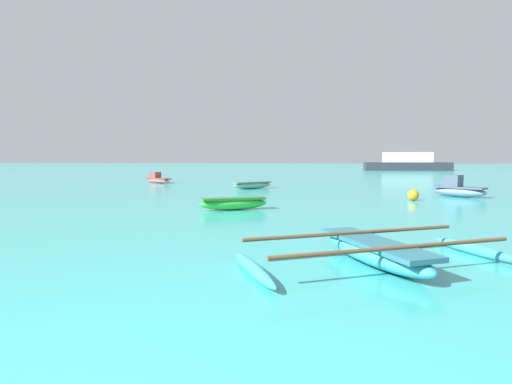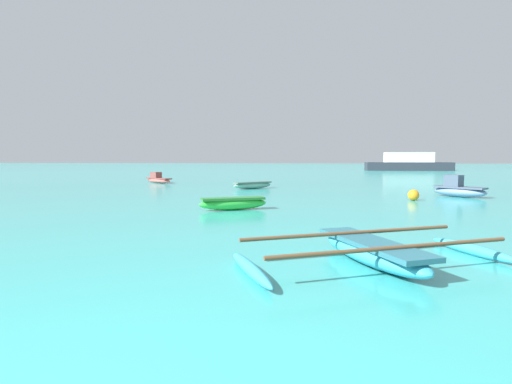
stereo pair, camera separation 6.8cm
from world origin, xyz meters
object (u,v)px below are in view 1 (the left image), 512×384
(mooring_buoy_0, at_px, (413,195))
(moored_boat_2, at_px, (234,203))
(moored_boat_3, at_px, (374,252))
(moored_boat_4, at_px, (458,189))
(moored_boat_1, at_px, (158,179))
(distant_ferry, at_px, (407,163))
(moored_boat_0, at_px, (252,185))

(mooring_buoy_0, bearing_deg, moored_boat_2, -151.87)
(moored_boat_2, bearing_deg, moored_boat_3, -85.92)
(moored_boat_4, bearing_deg, mooring_buoy_0, -100.29)
(moored_boat_4, bearing_deg, moored_boat_1, -161.84)
(moored_boat_3, height_order, distant_ferry, distant_ferry)
(moored_boat_1, bearing_deg, distant_ferry, 87.21)
(moored_boat_0, height_order, moored_boat_3, moored_boat_3)
(moored_boat_3, relative_size, distant_ferry, 0.44)
(moored_boat_0, relative_size, moored_boat_1, 0.91)
(moored_boat_1, xyz_separation_m, mooring_buoy_0, (14.74, -10.02, -0.04))
(mooring_buoy_0, height_order, distant_ferry, distant_ferry)
(moored_boat_3, bearing_deg, moored_boat_4, 129.97)
(moored_boat_0, relative_size, moored_boat_3, 0.47)
(moored_boat_2, relative_size, moored_boat_4, 1.09)
(moored_boat_1, xyz_separation_m, moored_boat_3, (11.17, -20.50, -0.06))
(distant_ferry, bearing_deg, moored_boat_4, -101.45)
(moored_boat_0, xyz_separation_m, mooring_buoy_0, (7.47, -5.53, 0.01))
(moored_boat_0, height_order, moored_boat_2, moored_boat_2)
(moored_boat_4, distance_m, distant_ferry, 37.95)
(mooring_buoy_0, bearing_deg, distant_ferry, 75.57)
(moored_boat_4, xyz_separation_m, mooring_buoy_0, (-2.51, -1.84, -0.12))
(distant_ferry, bearing_deg, moored_boat_1, -130.51)
(moored_boat_1, height_order, moored_boat_2, moored_boat_1)
(mooring_buoy_0, distance_m, distant_ferry, 40.30)
(moored_boat_0, xyz_separation_m, moored_boat_4, (9.98, -3.70, 0.13))
(moored_boat_2, distance_m, moored_boat_4, 11.11)
(moored_boat_1, height_order, distant_ferry, distant_ferry)
(moored_boat_3, xyz_separation_m, mooring_buoy_0, (3.57, 10.48, 0.02))
(moored_boat_4, bearing_deg, moored_boat_0, -156.77)
(moored_boat_2, xyz_separation_m, mooring_buoy_0, (7.07, 3.78, -0.01))
(moored_boat_3, bearing_deg, moored_boat_1, -175.19)
(moored_boat_2, relative_size, distant_ferry, 0.21)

